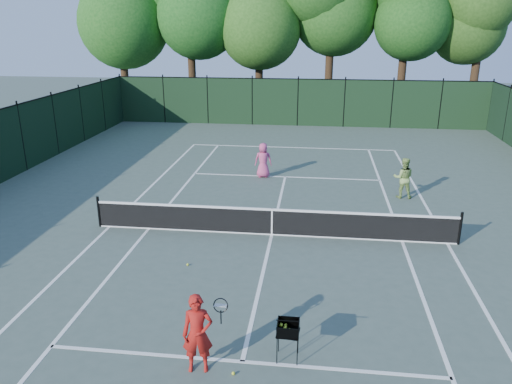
# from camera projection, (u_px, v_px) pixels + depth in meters

# --- Properties ---
(ground) EXTENTS (90.00, 90.00, 0.00)m
(ground) POSITION_uv_depth(u_px,v_px,m) (272.00, 235.00, 16.12)
(ground) COLOR #45544A
(ground) RESTS_ON ground
(sideline_doubles_left) EXTENTS (0.10, 23.77, 0.01)m
(sideline_doubles_left) POSITION_uv_depth(u_px,v_px,m) (110.00, 227.00, 16.76)
(sideline_doubles_left) COLOR white
(sideline_doubles_left) RESTS_ON ground
(sideline_doubles_right) EXTENTS (0.10, 23.77, 0.01)m
(sideline_doubles_right) POSITION_uv_depth(u_px,v_px,m) (447.00, 244.00, 15.48)
(sideline_doubles_right) COLOR white
(sideline_doubles_right) RESTS_ON ground
(sideline_singles_left) EXTENTS (0.10, 23.77, 0.01)m
(sideline_singles_left) POSITION_uv_depth(u_px,v_px,m) (149.00, 229.00, 16.60)
(sideline_singles_left) COLOR white
(sideline_singles_left) RESTS_ON ground
(sideline_singles_right) EXTENTS (0.10, 23.77, 0.01)m
(sideline_singles_right) POSITION_uv_depth(u_px,v_px,m) (402.00, 241.00, 15.64)
(sideline_singles_right) COLOR white
(sideline_singles_right) RESTS_ON ground
(baseline_far) EXTENTS (10.97, 0.10, 0.01)m
(baseline_far) POSITION_uv_depth(u_px,v_px,m) (292.00, 147.00, 27.28)
(baseline_far) COLOR white
(baseline_far) RESTS_ON ground
(service_line_near) EXTENTS (8.23, 0.10, 0.01)m
(service_line_near) POSITION_uv_depth(u_px,v_px,m) (242.00, 362.00, 10.12)
(service_line_near) COLOR white
(service_line_near) RESTS_ON ground
(service_line_far) EXTENTS (8.23, 0.10, 0.01)m
(service_line_far) POSITION_uv_depth(u_px,v_px,m) (285.00, 177.00, 22.13)
(service_line_far) COLOR white
(service_line_far) RESTS_ON ground
(center_service_line) EXTENTS (0.10, 12.80, 0.01)m
(center_service_line) POSITION_uv_depth(u_px,v_px,m) (272.00, 235.00, 16.12)
(center_service_line) COLOR white
(center_service_line) RESTS_ON ground
(tennis_net) EXTENTS (11.69, 0.09, 1.06)m
(tennis_net) POSITION_uv_depth(u_px,v_px,m) (272.00, 221.00, 15.97)
(tennis_net) COLOR black
(tennis_net) RESTS_ON ground
(fence_far) EXTENTS (24.00, 0.05, 3.00)m
(fence_far) POSITION_uv_depth(u_px,v_px,m) (298.00, 103.00, 32.53)
(fence_far) COLOR black
(fence_far) RESTS_ON ground
(tree_2) EXTENTS (6.00, 6.00, 12.40)m
(tree_2) POSITION_uv_depth(u_px,v_px,m) (259.00, 3.00, 34.43)
(tree_2) COLOR black
(tree_2) RESTS_ON ground
(tree_5) EXTENTS (5.80, 5.80, 12.23)m
(tree_5) POSITION_uv_depth(u_px,v_px,m) (485.00, 3.00, 32.97)
(tree_5) COLOR black
(tree_5) RESTS_ON ground
(coach) EXTENTS (0.86, 0.72, 1.64)m
(coach) POSITION_uv_depth(u_px,v_px,m) (198.00, 334.00, 9.64)
(coach) COLOR #AE1913
(coach) RESTS_ON ground
(player_pink) EXTENTS (0.80, 0.56, 1.53)m
(player_pink) POSITION_uv_depth(u_px,v_px,m) (263.00, 160.00, 21.88)
(player_pink) COLOR #C34577
(player_pink) RESTS_ON ground
(player_green) EXTENTS (0.81, 0.65, 1.60)m
(player_green) POSITION_uv_depth(u_px,v_px,m) (403.00, 178.00, 19.31)
(player_green) COLOR #89AB55
(player_green) RESTS_ON ground
(ball_hopper) EXTENTS (0.48, 0.48, 0.85)m
(ball_hopper) POSITION_uv_depth(u_px,v_px,m) (288.00, 328.00, 9.99)
(ball_hopper) COLOR black
(ball_hopper) RESTS_ON ground
(loose_ball_near_cart) EXTENTS (0.07, 0.07, 0.07)m
(loose_ball_near_cart) POSITION_uv_depth(u_px,v_px,m) (233.00, 373.00, 9.73)
(loose_ball_near_cart) COLOR yellow
(loose_ball_near_cart) RESTS_ON ground
(loose_ball_midcourt) EXTENTS (0.07, 0.07, 0.07)m
(loose_ball_midcourt) POSITION_uv_depth(u_px,v_px,m) (188.00, 265.00, 14.08)
(loose_ball_midcourt) COLOR yellow
(loose_ball_midcourt) RESTS_ON ground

